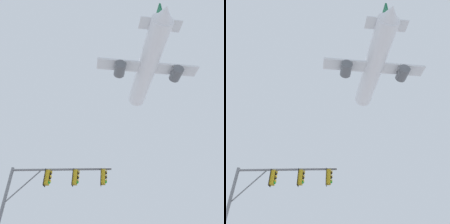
# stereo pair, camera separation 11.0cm
# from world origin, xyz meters

# --- Properties ---
(signal_pole_near) EXTENTS (6.50, 0.61, 6.17)m
(signal_pole_near) POSITION_xyz_m (-3.85, 7.72, 4.80)
(signal_pole_near) COLOR slate
(signal_pole_near) RESTS_ON ground
(airplane) EXTENTS (21.33, 27.61, 7.53)m
(airplane) POSITION_xyz_m (5.97, 27.58, 34.93)
(airplane) COLOR white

